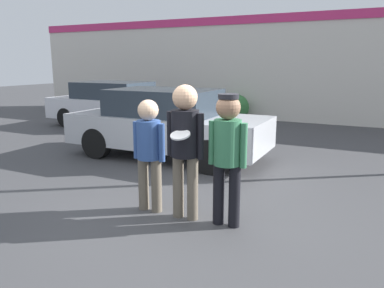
# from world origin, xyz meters

# --- Properties ---
(ground_plane) EXTENTS (56.00, 56.00, 0.00)m
(ground_plane) POSITION_xyz_m (0.00, 0.00, 0.00)
(ground_plane) COLOR #3F3F42
(storefront_building) EXTENTS (24.00, 0.22, 3.79)m
(storefront_building) POSITION_xyz_m (0.00, 9.31, 1.92)
(storefront_building) COLOR silver
(storefront_building) RESTS_ON ground
(person_left) EXTENTS (0.51, 0.34, 1.61)m
(person_left) POSITION_xyz_m (-0.51, -0.06, 0.95)
(person_left) COLOR #665B4C
(person_left) RESTS_ON ground
(person_middle_with_frisbee) EXTENTS (0.54, 0.57, 1.83)m
(person_middle_with_frisbee) POSITION_xyz_m (0.07, -0.09, 1.12)
(person_middle_with_frisbee) COLOR #665B4C
(person_middle_with_frisbee) RESTS_ON ground
(person_right) EXTENTS (0.52, 0.35, 1.73)m
(person_right) POSITION_xyz_m (0.66, -0.05, 1.05)
(person_right) COLOR black
(person_right) RESTS_ON ground
(parked_car_near) EXTENTS (4.46, 1.81, 1.53)m
(parked_car_near) POSITION_xyz_m (-1.87, 2.78, 0.77)
(parked_car_near) COLOR #B7BABF
(parked_car_near) RESTS_ON ground
(parked_car_far) EXTENTS (4.45, 1.96, 1.48)m
(parked_car_far) POSITION_xyz_m (-5.52, 5.66, 0.75)
(parked_car_far) COLOR silver
(parked_car_far) RESTS_ON ground
(shrub) EXTENTS (0.97, 0.97, 0.97)m
(shrub) POSITION_xyz_m (-2.32, 8.64, 0.49)
(shrub) COLOR #387A3D
(shrub) RESTS_ON ground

